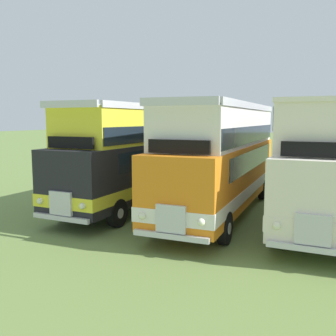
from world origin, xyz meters
TOP-DOWN VIEW (x-y plane):
  - ground_plane at (0.00, 0.00)m, footprint 200.00×200.00m
  - bus_first_in_row at (-7.84, 0.16)m, footprint 2.82×11.10m
  - bus_second_in_row at (-3.92, -0.23)m, footprint 2.76×11.00m
  - bus_third_in_row at (0.00, -0.21)m, footprint 2.74×10.13m
  - rope_fence_line at (0.00, 11.64)m, footprint 21.76×0.08m

SIDE VIEW (x-z plane):
  - ground_plane at x=0.00m, z-range 0.00..0.00m
  - rope_fence_line at x=0.00m, z-range 0.15..1.20m
  - bus_second_in_row at x=-3.92m, z-range 0.10..4.62m
  - bus_first_in_row at x=-7.84m, z-range 0.10..4.62m
  - bus_third_in_row at x=0.00m, z-range 0.22..4.71m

